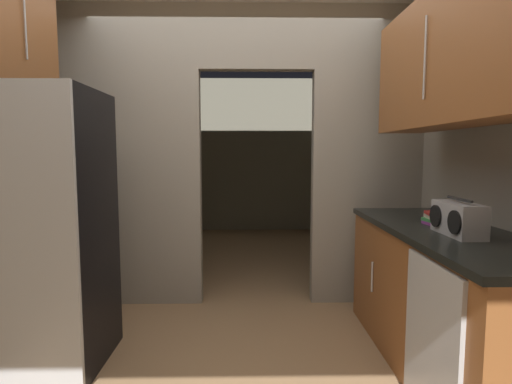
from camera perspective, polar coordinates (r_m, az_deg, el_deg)
name	(u,v)px	position (r m, az deg, el deg)	size (l,w,h in m)	color
ground	(232,377)	(2.70, -3.39, -24.70)	(20.00, 20.00, 0.00)	#93704C
kitchen_partition	(231,148)	(3.59, -3.59, 6.19)	(3.29, 0.12, 2.62)	#9E998C
adjoining_room_shell	(242,156)	(5.88, -2.07, 5.13)	(3.29, 3.52, 2.62)	gray
refrigerator	(35,231)	(2.89, -28.87, -4.82)	(0.82, 0.73, 1.75)	black
lower_cabinet_run	(444,300)	(2.82, 25.14, -13.74)	(0.66, 1.87, 0.90)	brown
dishwasher	(431,346)	(2.27, 23.54, -19.43)	(0.02, 0.56, 0.84)	#B7BABC
upper_cabinet_counterside	(456,58)	(2.73, 26.47, 16.66)	(0.36, 1.68, 0.79)	brown
boombox	(458,219)	(2.53, 26.71, -3.42)	(0.16, 0.36, 0.21)	#B2B2B7
book_stack	(435,219)	(2.84, 24.07, -3.48)	(0.14, 0.17, 0.08)	#8C3893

